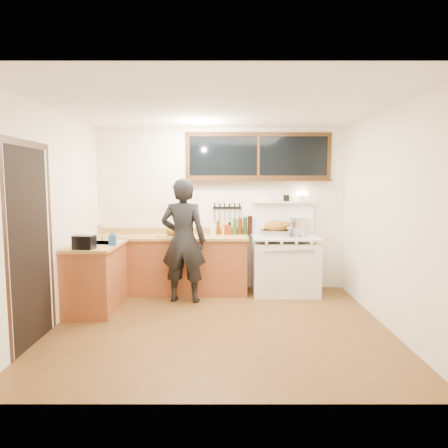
{
  "coord_description": "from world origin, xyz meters",
  "views": [
    {
      "loc": [
        0.05,
        -4.71,
        1.73
      ],
      "look_at": [
        0.05,
        0.85,
        1.15
      ],
      "focal_mm": 32.0,
      "sensor_mm": 36.0,
      "label": 1
    }
  ],
  "objects_px": {
    "cutting_board": "(173,233)",
    "man": "(183,240)",
    "roast_turkey": "(276,230)",
    "vintage_stove": "(285,264)"
  },
  "relations": [
    {
      "from": "man",
      "to": "cutting_board",
      "type": "bearing_deg",
      "value": 116.64
    },
    {
      "from": "vintage_stove",
      "to": "man",
      "type": "relative_size",
      "value": 0.88
    },
    {
      "from": "roast_turkey",
      "to": "vintage_stove",
      "type": "bearing_deg",
      "value": 0.88
    },
    {
      "from": "cutting_board",
      "to": "roast_turkey",
      "type": "height_order",
      "value": "roast_turkey"
    },
    {
      "from": "cutting_board",
      "to": "man",
      "type": "bearing_deg",
      "value": -63.36
    },
    {
      "from": "vintage_stove",
      "to": "roast_turkey",
      "type": "xyz_separation_m",
      "value": [
        -0.15,
        -0.0,
        0.54
      ]
    },
    {
      "from": "man",
      "to": "vintage_stove",
      "type": "bearing_deg",
      "value": 15.7
    },
    {
      "from": "vintage_stove",
      "to": "roast_turkey",
      "type": "distance_m",
      "value": 0.56
    },
    {
      "from": "vintage_stove",
      "to": "man",
      "type": "xyz_separation_m",
      "value": [
        -1.54,
        -0.43,
        0.43
      ]
    },
    {
      "from": "man",
      "to": "cutting_board",
      "type": "distance_m",
      "value": 0.44
    }
  ]
}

